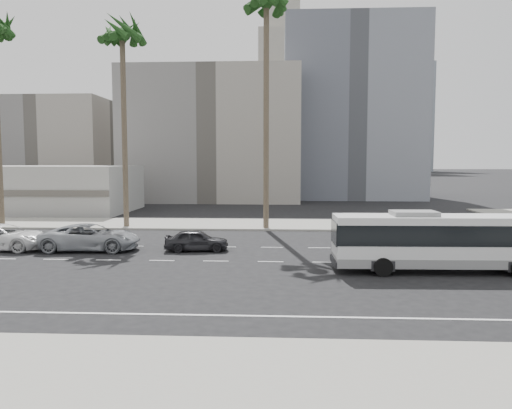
# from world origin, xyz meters

# --- Properties ---
(ground) EXTENTS (700.00, 700.00, 0.00)m
(ground) POSITION_xyz_m (0.00, 0.00, 0.00)
(ground) COLOR black
(ground) RESTS_ON ground
(sidewalk_north) EXTENTS (120.00, 7.00, 0.15)m
(sidewalk_north) POSITION_xyz_m (0.00, 15.50, 0.07)
(sidewalk_north) COLOR gray
(sidewalk_north) RESTS_ON ground
(sidewalk_south) EXTENTS (120.00, 7.00, 0.15)m
(sidewalk_south) POSITION_xyz_m (0.00, -15.50, 0.07)
(sidewalk_south) COLOR gray
(sidewalk_south) RESTS_ON ground
(commercial_low) EXTENTS (22.00, 12.16, 5.00)m
(commercial_low) POSITION_xyz_m (-30.00, 25.99, 2.50)
(commercial_low) COLOR #AAA8A2
(commercial_low) RESTS_ON ground
(midrise_beige_west) EXTENTS (24.00, 18.00, 18.00)m
(midrise_beige_west) POSITION_xyz_m (-12.00, 45.00, 9.00)
(midrise_beige_west) COLOR gray
(midrise_beige_west) RESTS_ON ground
(midrise_gray_center) EXTENTS (20.00, 20.00, 26.00)m
(midrise_gray_center) POSITION_xyz_m (8.00, 52.00, 13.00)
(midrise_gray_center) COLOR slate
(midrise_gray_center) RESTS_ON ground
(midrise_beige_far) EXTENTS (18.00, 16.00, 15.00)m
(midrise_beige_far) POSITION_xyz_m (-38.00, 50.00, 7.50)
(midrise_beige_far) COLOR gray
(midrise_beige_far) RESTS_ON ground
(civic_tower) EXTENTS (42.00, 42.00, 129.00)m
(civic_tower) POSITION_xyz_m (-2.00, 250.00, 38.83)
(civic_tower) COLOR #B5AFA0
(civic_tower) RESTS_ON ground
(highrise_right) EXTENTS (26.00, 26.00, 70.00)m
(highrise_right) POSITION_xyz_m (45.00, 230.00, 35.00)
(highrise_right) COLOR slate
(highrise_right) RESTS_ON ground
(highrise_far) EXTENTS (22.00, 22.00, 60.00)m
(highrise_far) POSITION_xyz_m (70.00, 260.00, 30.00)
(highrise_far) COLOR slate
(highrise_far) RESTS_ON ground
(city_bus) EXTENTS (10.60, 2.59, 3.03)m
(city_bus) POSITION_xyz_m (5.48, -1.93, 1.59)
(city_bus) COLOR silver
(city_bus) RESTS_ON ground
(car_a) EXTENTS (1.93, 4.02, 1.32)m
(car_a) POSITION_xyz_m (-7.61, 3.13, 0.66)
(car_a) COLOR #26262A
(car_a) RESTS_ON ground
(car_b) EXTENTS (3.04, 6.06, 1.65)m
(car_b) POSITION_xyz_m (-14.14, 2.92, 0.82)
(car_b) COLOR #9B9EA4
(car_b) RESTS_ON ground
(car_c) EXTENTS (2.80, 5.80, 1.59)m
(car_c) POSITION_xyz_m (-19.64, 2.87, 0.79)
(car_c) COLOR white
(car_c) RESTS_ON ground
(palm_near) EXTENTS (5.72, 5.72, 19.24)m
(palm_near) POSITION_xyz_m (-3.65, 12.82, 17.43)
(palm_near) COLOR brown
(palm_near) RESTS_ON ground
(palm_mid) EXTENTS (5.49, 5.49, 16.96)m
(palm_mid) POSITION_xyz_m (-15.20, 13.23, 15.26)
(palm_mid) COLOR brown
(palm_mid) RESTS_ON ground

